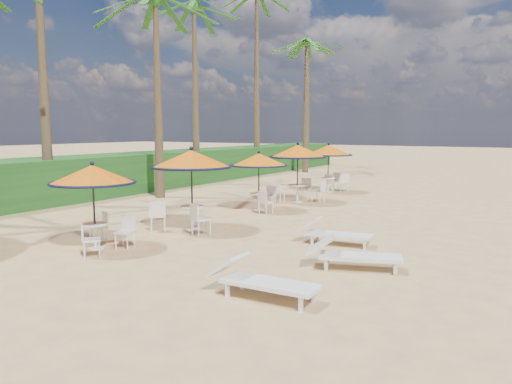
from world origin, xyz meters
TOP-DOWN VIEW (x-y plane):
  - ground at (0.00, 0.00)m, footprint 160.00×160.00m
  - scrub_hedge at (-13.50, 11.00)m, footprint 3.00×40.00m
  - station_0 at (-5.41, 0.20)m, footprint 2.12×2.12m
  - station_1 at (-4.83, 3.24)m, footprint 2.39×2.39m
  - station_2 at (-4.93, 7.46)m, footprint 2.12×2.23m
  - station_3 at (-4.67, 10.09)m, footprint 2.36×2.39m
  - station_4 at (-4.87, 13.90)m, footprint 2.25×2.25m
  - lounger_near at (-0.04, -0.84)m, footprint 2.07×0.68m
  - lounger_mid at (0.71, 1.75)m, footprint 2.11×1.25m
  - lounger_far at (-0.51, 3.72)m, footprint 2.00×0.86m
  - palm_3 at (-10.50, 8.21)m, footprint 5.00×5.00m
  - palm_4 at (-12.55, 13.46)m, footprint 5.00×5.00m
  - palm_5 at (-12.52, 19.85)m, footprint 5.00×5.00m
  - palm_6 at (-10.55, 23.13)m, footprint 5.00×5.00m
  - palm_7 at (-12.69, 27.85)m, footprint 5.00×5.00m

SIDE VIEW (x-z plane):
  - ground at x=0.00m, z-range 0.00..0.00m
  - lounger_far at x=-0.51m, z-range -0.02..0.67m
  - lounger_mid at x=0.71m, z-range -0.02..0.70m
  - lounger_near at x=-0.04m, z-range -0.02..0.71m
  - scrub_hedge at x=-13.50m, z-range 0.00..1.80m
  - station_0 at x=-5.41m, z-range 0.51..2.72m
  - station_2 at x=-4.93m, z-range 0.58..2.79m
  - station_4 at x=-4.87m, z-range 0.54..2.89m
  - station_3 at x=-4.67m, z-range 0.57..3.04m
  - station_1 at x=-4.83m, z-range 0.65..3.15m
  - palm_3 at x=-10.50m, z-range 3.54..12.16m
  - palm_6 at x=-10.55m, z-range 3.75..12.84m
  - palm_4 at x=-12.55m, z-range 4.03..13.75m
  - palm_7 at x=-12.69m, z-range 4.06..13.85m
  - palm_5 at x=-12.52m, z-range 4.90..16.64m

